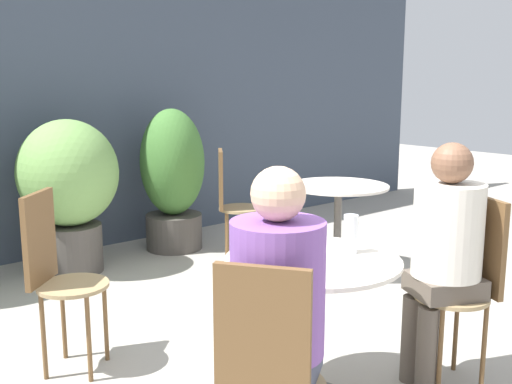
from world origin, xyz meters
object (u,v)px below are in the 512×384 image
cafe_table_far (338,204)px  seated_person_0 (278,307)px  beer_glass_1 (269,246)px  potted_plant_1 (69,184)px  bistro_chair_0 (268,370)px  seated_person_1 (444,244)px  cafe_table_near (312,289)px  beer_glass_0 (351,234)px  bistro_chair_1 (469,274)px  bistro_chair_3 (230,196)px  bistro_chair_2 (55,266)px  potted_plant_2 (173,177)px

cafe_table_far → seated_person_0: bearing=-142.3°
beer_glass_1 → potted_plant_1: potted_plant_1 is taller
cafe_table_far → seated_person_0: size_ratio=0.63×
cafe_table_far → bistro_chair_0: bearing=-142.5°
seated_person_1 → potted_plant_1: 2.98m
cafe_table_near → beer_glass_0: size_ratio=4.43×
seated_person_1 → bistro_chair_0: bearing=-56.8°
seated_person_0 → potted_plant_1: (0.51, 3.00, -0.03)m
beer_glass_1 → cafe_table_near: bearing=-26.2°
bistro_chair_0 → seated_person_1: bearing=-116.8°
bistro_chair_1 → bistro_chair_3: (0.32, 2.34, 0.00)m
bistro_chair_2 → cafe_table_near: bearing=-98.7°
bistro_chair_2 → beer_glass_1: 1.18m
bistro_chair_3 → seated_person_1: size_ratio=0.78×
cafe_table_far → bistro_chair_3: bearing=122.5°
beer_glass_0 → beer_glass_1: beer_glass_0 is taller
bistro_chair_1 → bistro_chair_3: bearing=-162.2°
beer_glass_1 → seated_person_0: bearing=-128.1°
bistro_chair_1 → bistro_chair_3: size_ratio=1.00×
cafe_table_far → bistro_chair_0: bistro_chair_0 is taller
beer_glass_1 → beer_glass_0: bearing=-19.9°
beer_glass_0 → potted_plant_2: (0.74, 2.72, -0.14)m
seated_person_1 → potted_plant_2: size_ratio=0.97×
bistro_chair_2 → seated_person_0: size_ratio=0.77×
bistro_chair_3 → beer_glass_1: bistro_chair_3 is taller
bistro_chair_1 → bistro_chair_2: (-1.51, 1.45, 0.00)m
cafe_table_far → bistro_chair_1: bearing=-116.8°
bistro_chair_0 → bistro_chair_1: size_ratio=1.00×
bistro_chair_3 → cafe_table_far: bearing=-112.0°
potted_plant_1 → bistro_chair_3: bearing=-29.8°
beer_glass_0 → bistro_chair_1: bearing=-29.6°
potted_plant_1 → seated_person_1: bearing=-77.4°
bistro_chair_3 → beer_glass_0: bearing=-167.4°
seated_person_1 → potted_plant_1: bearing=-141.8°
cafe_table_far → bistro_chair_2: (-2.31, -0.14, 0.01)m
cafe_table_near → bistro_chair_0: bistro_chair_0 is taller
cafe_table_near → bistro_chair_2: bearing=125.1°
cafe_table_far → seated_person_1: size_ratio=0.63×
beer_glass_0 → cafe_table_near: bearing=166.5°
cafe_table_near → beer_glass_1: (-0.19, 0.09, 0.22)m
seated_person_1 → bistro_chair_1: bearing=90.0°
bistro_chair_0 → beer_glass_1: bearing=-75.9°
seated_person_0 → beer_glass_0: seated_person_0 is taller
bistro_chair_1 → seated_person_1: bearing=-90.0°
potted_plant_2 → cafe_table_far: bearing=-67.4°
bistro_chair_0 → bistro_chair_2: bearing=-30.9°
cafe_table_far → seated_person_0: (-2.09, -1.62, 0.18)m
potted_plant_1 → beer_glass_0: bearing=-84.8°
bistro_chair_2 → potted_plant_1: size_ratio=0.78×
cafe_table_near → cafe_table_far: bearing=38.8°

